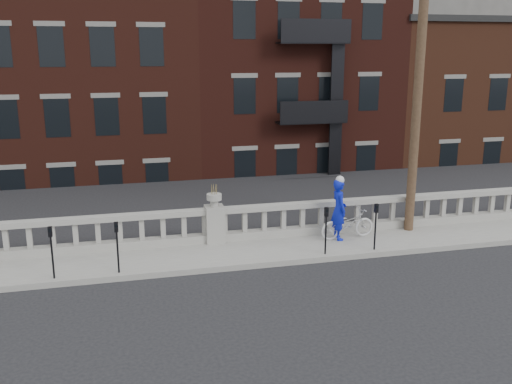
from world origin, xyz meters
TOP-DOWN VIEW (x-y plane):
  - ground at (0.00, 0.00)m, footprint 120.00×120.00m
  - sidewalk at (0.00, 3.00)m, footprint 32.00×2.20m
  - balustrade at (0.00, 3.95)m, footprint 28.00×0.34m
  - planter_pedestal at (0.00, 3.95)m, footprint 0.55×0.55m
  - lower_level at (0.56, 23.04)m, footprint 80.00×44.00m
  - utility_pole at (6.20, 3.60)m, footprint 1.60×0.28m
  - parking_meter_a at (-4.41, 2.15)m, footprint 0.10×0.09m
  - parking_meter_b at (-2.83, 2.15)m, footprint 0.10×0.09m
  - parking_meter_c at (2.82, 2.15)m, footprint 0.10×0.09m
  - parking_meter_d at (4.32, 2.15)m, footprint 0.10×0.09m
  - bicycle at (3.96, 3.31)m, footprint 1.77×0.75m
  - cyclist at (3.67, 3.30)m, footprint 0.46×0.69m

SIDE VIEW (x-z plane):
  - ground at x=0.00m, z-range 0.00..0.00m
  - sidewalk at x=0.00m, z-range 0.00..0.15m
  - bicycle at x=3.96m, z-range 0.15..1.05m
  - balustrade at x=0.00m, z-range 0.13..1.16m
  - planter_pedestal at x=0.00m, z-range -0.05..1.71m
  - parking_meter_a at x=-4.41m, z-range 0.32..1.68m
  - parking_meter_b at x=-2.83m, z-range 0.32..1.68m
  - parking_meter_c at x=2.82m, z-range 0.32..1.68m
  - parking_meter_d at x=4.32m, z-range 0.32..1.68m
  - cyclist at x=3.67m, z-range 0.15..2.00m
  - lower_level at x=0.56m, z-range -7.77..13.03m
  - utility_pole at x=6.20m, z-range 0.24..10.24m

